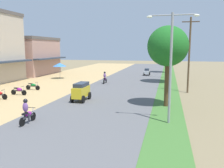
# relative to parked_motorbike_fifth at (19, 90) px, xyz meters

# --- Properties ---
(shophouse_far) EXTENTS (9.59, 10.28, 6.90)m
(shophouse_far) POSITION_rel_parked_motorbike_fifth_xyz_m (-10.55, 18.23, 2.91)
(shophouse_far) COLOR tan
(shophouse_far) RESTS_ON ground
(parked_motorbike_fifth) EXTENTS (1.80, 0.54, 0.94)m
(parked_motorbike_fifth) POSITION_rel_parked_motorbike_fifth_xyz_m (0.00, 0.00, 0.00)
(parked_motorbike_fifth) COLOR black
(parked_motorbike_fifth) RESTS_ON dirt_shoulder
(parked_motorbike_sixth) EXTENTS (1.80, 0.54, 0.94)m
(parked_motorbike_sixth) POSITION_rel_parked_motorbike_fifth_xyz_m (-0.25, 3.06, 0.00)
(parked_motorbike_sixth) COLOR black
(parked_motorbike_sixth) RESTS_ON dirt_shoulder
(vendor_umbrella) EXTENTS (2.20, 2.20, 2.52)m
(vendor_umbrella) POSITION_rel_parked_motorbike_fifth_xyz_m (-1.83, 13.40, 1.75)
(vendor_umbrella) COLOR #99999E
(vendor_umbrella) RESTS_ON dirt_shoulder
(median_tree_nearest) EXTENTS (3.33, 3.33, 6.66)m
(median_tree_nearest) POSITION_rel_parked_motorbike_fifth_xyz_m (14.98, -1.26, 4.48)
(median_tree_nearest) COLOR #4C351E
(median_tree_nearest) RESTS_ON median_strip
(median_tree_second) EXTENTS (4.26, 4.26, 7.79)m
(median_tree_second) POSITION_rel_parked_motorbike_fifth_xyz_m (15.18, 12.78, 5.20)
(median_tree_second) COLOR #4C351E
(median_tree_second) RESTS_ON median_strip
(median_tree_third) EXTENTS (3.39, 3.39, 9.06)m
(median_tree_third) POSITION_rel_parked_motorbike_fifth_xyz_m (15.21, 26.44, 6.73)
(median_tree_third) COLOR #4C351E
(median_tree_third) RESTS_ON median_strip
(streetlamp_near) EXTENTS (3.16, 0.20, 7.01)m
(streetlamp_near) POSITION_rel_parked_motorbike_fifth_xyz_m (15.22, -5.87, 3.59)
(streetlamp_near) COLOR gray
(streetlamp_near) RESTS_ON median_strip
(streetlamp_mid) EXTENTS (3.16, 0.20, 7.22)m
(streetlamp_mid) POSITION_rel_parked_motorbike_fifth_xyz_m (15.22, 17.79, 3.70)
(streetlamp_mid) COLOR gray
(streetlamp_mid) RESTS_ON median_strip
(utility_pole_near) EXTENTS (1.80, 0.20, 8.19)m
(utility_pole_near) POSITION_rel_parked_motorbike_fifth_xyz_m (17.24, 5.81, 3.73)
(utility_pole_near) COLOR brown
(utility_pole_near) RESTS_ON ground
(car_van_yellow) EXTENTS (1.19, 2.41, 1.67)m
(car_van_yellow) POSITION_rel_parked_motorbike_fifth_xyz_m (7.32, -1.08, 0.47)
(car_van_yellow) COLOR gold
(car_van_yellow) RESTS_ON road_strip
(car_hatchback_silver) EXTENTS (1.04, 2.00, 1.23)m
(car_hatchback_silver) POSITION_rel_parked_motorbike_fifth_xyz_m (11.36, 21.28, 0.19)
(car_hatchback_silver) COLOR #B7BCC1
(car_hatchback_silver) RESTS_ON road_strip
(motorbike_foreground_rider) EXTENTS (0.54, 1.80, 1.66)m
(motorbike_foreground_rider) POSITION_rel_parked_motorbike_fifth_xyz_m (6.34, -8.22, 0.30)
(motorbike_foreground_rider) COLOR black
(motorbike_foreground_rider) RESTS_ON road_strip
(motorbike_ahead_second) EXTENTS (0.54, 1.80, 1.66)m
(motorbike_ahead_second) POSITION_rel_parked_motorbike_fifth_xyz_m (6.60, 9.96, 0.30)
(motorbike_ahead_second) COLOR black
(motorbike_ahead_second) RESTS_ON road_strip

